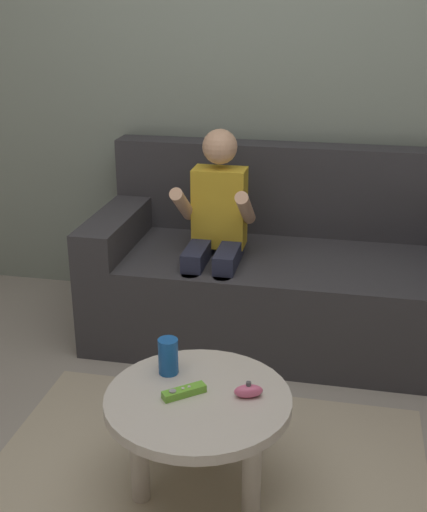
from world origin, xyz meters
The scene contains 8 objects.
wall_back centered at (0.00, 1.84, 1.25)m, with size 4.68×0.05×2.50m, color gray.
couch centered at (0.17, 1.45, 0.30)m, with size 1.75×0.80×0.87m.
person_seated_on_couch centered at (-0.12, 1.27, 0.57)m, with size 0.33×0.41×1.00m.
coffee_table centered at (0.04, 0.25, 0.32)m, with size 0.58×0.58×0.38m.
area_rug centered at (0.04, 0.24, 0.00)m, with size 1.50×1.27×0.01m, color #BCB299.
game_remote_lime_near_edge centered at (-0.01, 0.24, 0.39)m, with size 0.13×0.12×0.03m.
nunchuk_pink centered at (0.19, 0.27, 0.40)m, with size 0.10×0.07×0.05m.
soda_can centered at (-0.09, 0.36, 0.44)m, with size 0.07×0.07×0.12m, color #1959B2.
Camera 1 is at (0.44, -1.48, 1.54)m, focal length 46.86 mm.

